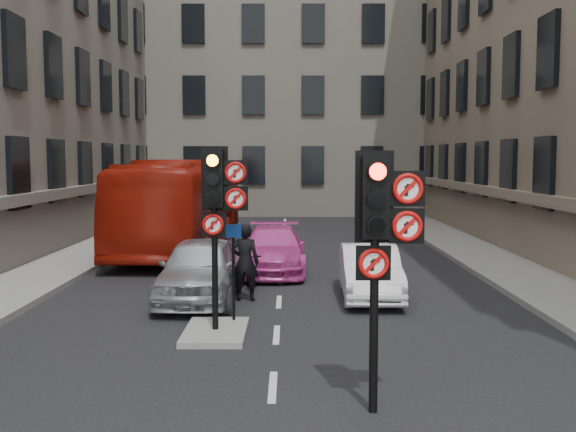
{
  "coord_description": "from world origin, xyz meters",
  "views": [
    {
      "loc": [
        0.25,
        -7.96,
        3.49
      ],
      "look_at": [
        0.23,
        2.14,
        2.6
      ],
      "focal_mm": 42.0,
      "sensor_mm": 36.0,
      "label": 1
    }
  ],
  "objects_px": {
    "signal_far": "(219,198)",
    "info_sign": "(233,258)",
    "car_silver": "(200,269)",
    "car_pink": "(273,250)",
    "car_white": "(370,272)",
    "bus_red": "(183,205)",
    "signal_near": "(382,225)",
    "motorcyclist": "(245,262)",
    "motorcycle": "(251,271)"
  },
  "relations": [
    {
      "from": "signal_far",
      "to": "car_silver",
      "type": "distance_m",
      "value": 3.84
    },
    {
      "from": "car_white",
      "to": "motorcyclist",
      "type": "bearing_deg",
      "value": -171.71
    },
    {
      "from": "car_pink",
      "to": "motorcycle",
      "type": "height_order",
      "value": "car_pink"
    },
    {
      "from": "signal_near",
      "to": "motorcyclist",
      "type": "height_order",
      "value": "signal_near"
    },
    {
      "from": "car_silver",
      "to": "car_pink",
      "type": "xyz_separation_m",
      "value": [
        1.67,
        4.05,
        -0.08
      ]
    },
    {
      "from": "car_pink",
      "to": "motorcycle",
      "type": "relative_size",
      "value": 2.74
    },
    {
      "from": "motorcyclist",
      "to": "info_sign",
      "type": "bearing_deg",
      "value": 93.81
    },
    {
      "from": "signal_far",
      "to": "motorcyclist",
      "type": "relative_size",
      "value": 1.89
    },
    {
      "from": "car_silver",
      "to": "car_pink",
      "type": "relative_size",
      "value": 0.95
    },
    {
      "from": "bus_red",
      "to": "info_sign",
      "type": "relative_size",
      "value": 6.09
    },
    {
      "from": "signal_near",
      "to": "car_pink",
      "type": "distance_m",
      "value": 11.55
    },
    {
      "from": "car_silver",
      "to": "info_sign",
      "type": "xyz_separation_m",
      "value": [
        1.02,
        -2.47,
        0.64
      ]
    },
    {
      "from": "bus_red",
      "to": "signal_far",
      "type": "bearing_deg",
      "value": -75.88
    },
    {
      "from": "signal_far",
      "to": "car_silver",
      "type": "relative_size",
      "value": 0.79
    },
    {
      "from": "car_white",
      "to": "signal_far",
      "type": "bearing_deg",
      "value": -131.91
    },
    {
      "from": "signal_near",
      "to": "car_pink",
      "type": "relative_size",
      "value": 0.76
    },
    {
      "from": "car_pink",
      "to": "car_silver",
      "type": "bearing_deg",
      "value": -112.82
    },
    {
      "from": "bus_red",
      "to": "info_sign",
      "type": "height_order",
      "value": "bus_red"
    },
    {
      "from": "signal_far",
      "to": "info_sign",
      "type": "xyz_separation_m",
      "value": [
        0.21,
        0.74,
        -1.3
      ]
    },
    {
      "from": "car_pink",
      "to": "motorcycle",
      "type": "bearing_deg",
      "value": -100.55
    },
    {
      "from": "car_silver",
      "to": "bus_red",
      "type": "distance_m",
      "value": 9.27
    },
    {
      "from": "signal_far",
      "to": "motorcyclist",
      "type": "bearing_deg",
      "value": 84.82
    },
    {
      "from": "car_silver",
      "to": "car_white",
      "type": "xyz_separation_m",
      "value": [
        4.16,
        0.33,
        -0.12
      ]
    },
    {
      "from": "car_white",
      "to": "motorcycle",
      "type": "distance_m",
      "value": 3.12
    },
    {
      "from": "car_silver",
      "to": "signal_near",
      "type": "bearing_deg",
      "value": -64.02
    },
    {
      "from": "car_silver",
      "to": "signal_far",
      "type": "bearing_deg",
      "value": -75.25
    },
    {
      "from": "car_white",
      "to": "info_sign",
      "type": "distance_m",
      "value": 4.28
    },
    {
      "from": "bus_red",
      "to": "signal_near",
      "type": "bearing_deg",
      "value": -70.18
    },
    {
      "from": "car_silver",
      "to": "motorcycle",
      "type": "relative_size",
      "value": 2.62
    },
    {
      "from": "motorcyclist",
      "to": "car_white",
      "type": "bearing_deg",
      "value": -167.7
    },
    {
      "from": "signal_near",
      "to": "car_white",
      "type": "xyz_separation_m",
      "value": [
        0.76,
        7.55,
        -1.94
      ]
    },
    {
      "from": "car_pink",
      "to": "bus_red",
      "type": "xyz_separation_m",
      "value": [
        -3.52,
        4.99,
        1.01
      ]
    },
    {
      "from": "signal_near",
      "to": "car_white",
      "type": "relative_size",
      "value": 0.91
    },
    {
      "from": "car_white",
      "to": "car_pink",
      "type": "bearing_deg",
      "value": 125.38
    },
    {
      "from": "car_pink",
      "to": "car_white",
      "type": "bearing_deg",
      "value": -56.53
    },
    {
      "from": "car_white",
      "to": "motorcycle",
      "type": "bearing_deg",
      "value": 166.05
    },
    {
      "from": "car_white",
      "to": "motorcyclist",
      "type": "distance_m",
      "value": 3.11
    },
    {
      "from": "signal_far",
      "to": "info_sign",
      "type": "relative_size",
      "value": 1.79
    },
    {
      "from": "bus_red",
      "to": "info_sign",
      "type": "bearing_deg",
      "value": -74.12
    },
    {
      "from": "car_white",
      "to": "bus_red",
      "type": "height_order",
      "value": "bus_red"
    },
    {
      "from": "signal_near",
      "to": "info_sign",
      "type": "bearing_deg",
      "value": 116.72
    },
    {
      "from": "info_sign",
      "to": "car_silver",
      "type": "bearing_deg",
      "value": 97.08
    },
    {
      "from": "motorcycle",
      "to": "signal_far",
      "type": "bearing_deg",
      "value": -102.38
    },
    {
      "from": "motorcyclist",
      "to": "car_silver",
      "type": "bearing_deg",
      "value": 3.98
    },
    {
      "from": "car_white",
      "to": "bus_red",
      "type": "xyz_separation_m",
      "value": [
        -6.0,
        8.71,
        1.05
      ]
    },
    {
      "from": "motorcycle",
      "to": "motorcyclist",
      "type": "relative_size",
      "value": 0.91
    },
    {
      "from": "car_pink",
      "to": "info_sign",
      "type": "distance_m",
      "value": 6.59
    },
    {
      "from": "signal_far",
      "to": "car_pink",
      "type": "relative_size",
      "value": 0.76
    },
    {
      "from": "car_pink",
      "to": "bus_red",
      "type": "relative_size",
      "value": 0.39
    },
    {
      "from": "signal_far",
      "to": "car_silver",
      "type": "xyz_separation_m",
      "value": [
        -0.8,
        3.21,
        -1.94
      ]
    }
  ]
}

